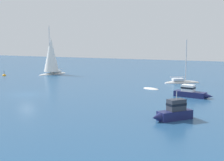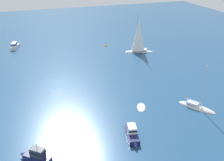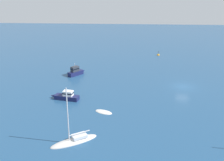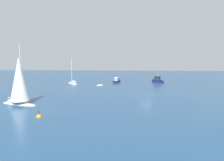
# 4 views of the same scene
# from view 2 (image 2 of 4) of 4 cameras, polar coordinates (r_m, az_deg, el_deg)

# --- Properties ---
(ground_plane) EXTENTS (160.22, 160.22, 0.00)m
(ground_plane) POSITION_cam_2_polar(r_m,az_deg,el_deg) (56.43, -11.58, -0.23)
(ground_plane) COLOR navy
(skiff) EXTENTS (3.28, 2.52, 0.37)m
(skiff) POSITION_cam_2_polar(r_m,az_deg,el_deg) (46.56, 6.14, -5.62)
(skiff) COLOR silver
(skiff) RESTS_ON ground
(motor_cruiser) EXTENTS (3.69, 4.12, 2.83)m
(motor_cruiser) POSITION_cam_2_polar(r_m,az_deg,el_deg) (36.41, -15.63, -15.00)
(motor_cruiser) COLOR #191E4C
(motor_cruiser) RESTS_ON ground
(sloop) EXTENTS (6.43, 4.95, 8.26)m
(sloop) POSITION_cam_2_polar(r_m,az_deg,el_deg) (48.32, 17.28, -5.33)
(sloop) COLOR silver
(sloop) RESTS_ON ground
(sailboat) EXTENTS (4.21, 7.51, 11.05)m
(sailboat) POSITION_cam_2_polar(r_m,az_deg,el_deg) (71.39, 5.60, 9.05)
(sailboat) COLOR silver
(sailboat) RESTS_ON ground
(powerboat) EXTENTS (5.56, 2.55, 2.68)m
(powerboat) POSITION_cam_2_polar(r_m,az_deg,el_deg) (79.59, -19.68, 6.90)
(powerboat) COLOR silver
(powerboat) RESTS_ON ground
(launch) EXTENTS (5.46, 2.29, 1.67)m
(launch) POSITION_cam_2_polar(r_m,az_deg,el_deg) (39.17, 4.27, -11.05)
(launch) COLOR #191E4C
(launch) RESTS_ON ground
(mooring_buoy) EXTENTS (0.77, 0.77, 1.37)m
(mooring_buoy) POSITION_cam_2_polar(r_m,az_deg,el_deg) (77.25, -1.33, 7.31)
(mooring_buoy) COLOR orange
(mooring_buoy) RESTS_ON ground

